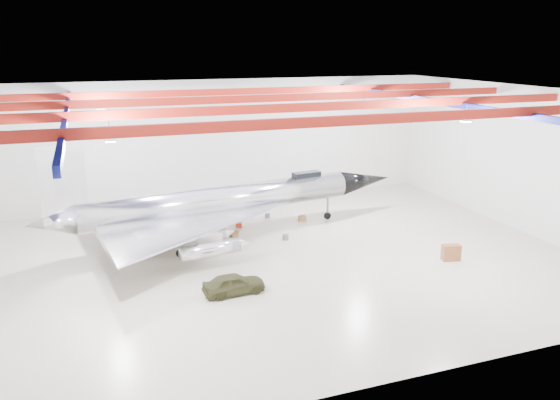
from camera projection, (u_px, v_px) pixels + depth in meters
name	position (u px, v px, depth m)	size (l,w,h in m)	color
floor	(272.00, 258.00, 36.78)	(40.00, 40.00, 0.00)	#BFB697
wall_back	(218.00, 142.00, 48.85)	(40.00, 40.00, 0.00)	silver
wall_right	(519.00, 158.00, 41.74)	(30.00, 30.00, 0.00)	silver
ceiling	(271.00, 93.00, 33.76)	(40.00, 40.00, 0.00)	#0A0F38
ceiling_structure	(271.00, 104.00, 33.95)	(39.50, 29.50, 1.08)	maroon
jet_aircraft	(221.00, 204.00, 40.26)	(28.77, 18.52, 7.86)	silver
jeep	(234.00, 284.00, 31.44)	(1.45, 3.61, 1.23)	#37381C
desk	(451.00, 253.00, 36.34)	(1.19, 0.59, 1.09)	brown
crate_ply	(202.00, 239.00, 39.94)	(0.51, 0.40, 0.35)	olive
toolbox_red	(239.00, 225.00, 43.02)	(0.49, 0.39, 0.34)	#A52410
engine_drum	(286.00, 237.00, 40.26)	(0.45, 0.45, 0.40)	#59595B
parts_bin	(302.00, 218.00, 44.61)	(0.59, 0.47, 0.41)	olive
crate_small	(132.00, 242.00, 39.37)	(0.42, 0.34, 0.29)	#59595B
oil_barrel	(234.00, 234.00, 40.96)	(0.56, 0.45, 0.39)	olive
spares_box	(267.00, 216.00, 45.37)	(0.43, 0.43, 0.39)	#59595B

